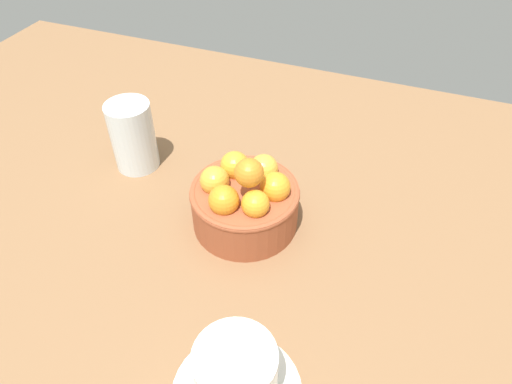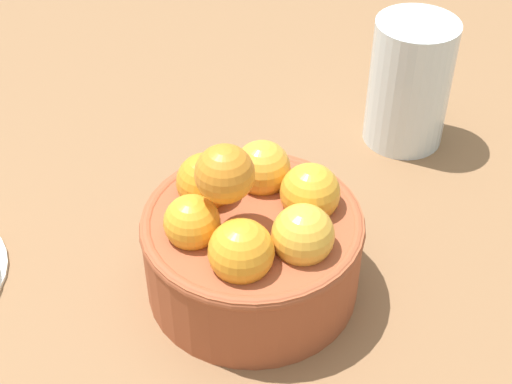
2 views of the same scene
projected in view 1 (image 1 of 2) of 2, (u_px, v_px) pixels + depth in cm
name	position (u px, v px, depth cm)	size (l,w,h in cm)	color
ground_plane	(246.00, 233.00, 66.81)	(149.71, 93.58, 4.66)	brown
terracotta_bowl	(245.00, 200.00, 62.23)	(14.74, 14.74, 12.43)	#9E4C2D
coffee_cup	(236.00, 378.00, 45.07)	(13.51, 13.51, 7.88)	white
water_glass	(133.00, 136.00, 71.01)	(6.80, 6.80, 11.06)	silver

